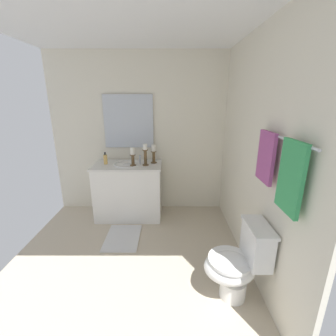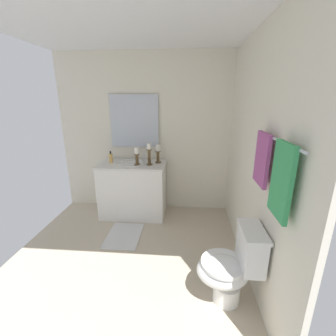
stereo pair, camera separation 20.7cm
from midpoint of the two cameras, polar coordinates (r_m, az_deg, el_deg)
name	(u,v)px [view 2 (the right image)]	position (r m, az deg, el deg)	size (l,w,h in m)	color
floor	(130,252)	(2.96, -7.49, -20.30)	(2.54, 2.70, 0.02)	beige
wall_back	(255,156)	(2.49, 23.31, 2.81)	(2.54, 0.04, 2.45)	silver
wall_left	(145,135)	(3.65, -4.09, 8.28)	(0.04, 2.70, 2.45)	silver
ceiling	(116,19)	(2.45, -10.12, 32.97)	(2.54, 2.70, 0.02)	white
vanity_cabinet	(133,189)	(3.58, -7.08, -5.35)	(0.58, 1.01, 0.84)	white
sink_basin	(132,166)	(3.45, -7.29, 0.51)	(0.40, 0.40, 0.24)	white
mirror	(134,121)	(3.60, -6.77, 11.54)	(0.02, 0.75, 0.80)	silver
candle_holder_tall	(158,153)	(3.42, -0.79, 3.71)	(0.09, 0.09, 0.28)	brown
candle_holder_short	(149,154)	(3.31, -2.94, 3.59)	(0.09, 0.09, 0.32)	brown
candle_holder_mid	(137,156)	(3.32, -6.06, 3.09)	(0.09, 0.09, 0.26)	brown
soap_bottle	(111,158)	(3.52, -12.52, 2.46)	(0.06, 0.06, 0.18)	#E5B259
toilet	(231,267)	(2.26, 18.21, -22.56)	(0.39, 0.54, 0.75)	white
towel_bar	(277,140)	(1.82, 28.72, 6.20)	(0.02, 0.02, 0.83)	silver
towel_near_vanity	(262,159)	(2.04, 25.23, 2.02)	(0.28, 0.03, 0.43)	#A54C8C
towel_center	(281,181)	(1.68, 29.78, -2.86)	(0.28, 0.03, 0.50)	#389E59
bath_mat	(124,235)	(3.23, -9.10, -16.39)	(0.60, 0.44, 0.02)	silver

